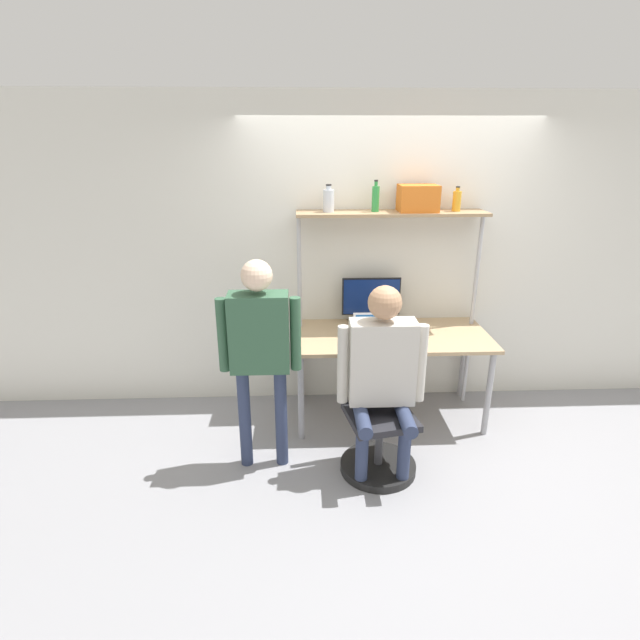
# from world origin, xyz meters

# --- Properties ---
(ground_plane) EXTENTS (12.00, 12.00, 0.00)m
(ground_plane) POSITION_xyz_m (0.00, 0.00, 0.00)
(ground_plane) COLOR gray
(wall_back) EXTENTS (8.00, 0.06, 2.70)m
(wall_back) POSITION_xyz_m (0.00, 0.83, 1.35)
(wall_back) COLOR silver
(wall_back) RESTS_ON ground_plane
(desk) EXTENTS (1.65, 0.78, 0.78)m
(desk) POSITION_xyz_m (0.00, 0.41, 0.70)
(desk) COLOR tan
(desk) RESTS_ON ground_plane
(shelf_unit) EXTENTS (1.56, 0.31, 1.76)m
(shelf_unit) POSITION_xyz_m (0.00, 0.64, 1.51)
(shelf_unit) COLOR #997A56
(shelf_unit) RESTS_ON ground_plane
(monitor) EXTENTS (0.51, 0.16, 0.42)m
(monitor) POSITION_xyz_m (-0.14, 0.68, 1.01)
(monitor) COLOR black
(monitor) RESTS_ON desk
(laptop) EXTENTS (0.31, 0.24, 0.23)m
(laptop) POSITION_xyz_m (-0.18, 0.24, 0.84)
(laptop) COLOR #BCBCC1
(laptop) RESTS_ON desk
(cell_phone) EXTENTS (0.07, 0.15, 0.01)m
(cell_phone) POSITION_xyz_m (0.11, 0.19, 0.78)
(cell_phone) COLOR silver
(cell_phone) RESTS_ON desk
(office_chair) EXTENTS (0.56, 0.56, 0.93)m
(office_chair) POSITION_xyz_m (-0.20, -0.33, 0.29)
(office_chair) COLOR black
(office_chair) RESTS_ON ground_plane
(person_seated) EXTENTS (0.62, 0.47, 1.42)m
(person_seated) POSITION_xyz_m (-0.20, -0.37, 0.84)
(person_seated) COLOR #2D3856
(person_seated) RESTS_ON ground_plane
(person_standing) EXTENTS (0.58, 0.21, 1.58)m
(person_standing) POSITION_xyz_m (-1.05, -0.24, 1.01)
(person_standing) COLOR #2D3856
(person_standing) RESTS_ON ground_plane
(bottle_green) EXTENTS (0.06, 0.06, 0.25)m
(bottle_green) POSITION_xyz_m (-0.14, 0.64, 1.87)
(bottle_green) COLOR #2D8C3F
(bottle_green) RESTS_ON shelf_unit
(bottle_amber) EXTENTS (0.07, 0.07, 0.20)m
(bottle_amber) POSITION_xyz_m (0.53, 0.64, 1.85)
(bottle_amber) COLOR gold
(bottle_amber) RESTS_ON shelf_unit
(bottle_clear) EXTENTS (0.09, 0.09, 0.22)m
(bottle_clear) POSITION_xyz_m (-0.52, 0.64, 1.86)
(bottle_clear) COLOR silver
(bottle_clear) RESTS_ON shelf_unit
(storage_box) EXTENTS (0.31, 0.24, 0.21)m
(storage_box) POSITION_xyz_m (0.21, 0.64, 1.87)
(storage_box) COLOR #D1661E
(storage_box) RESTS_ON shelf_unit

